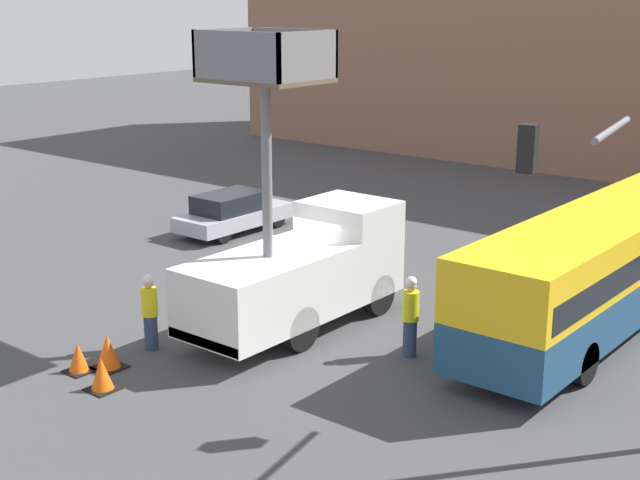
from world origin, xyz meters
TOP-DOWN VIEW (x-y plane):
  - ground_plane at (0.00, 0.00)m, footprint 120.00×120.00m
  - utility_truck at (0.80, -0.38)m, footprint 2.58×6.33m
  - city_bus at (6.63, 4.71)m, footprint 2.49×12.49m
  - traffic_light_pole at (9.05, -1.07)m, footprint 3.17×2.91m
  - road_worker_near_truck at (-1.00, -3.72)m, footprint 0.38×0.38m
  - road_worker_directing at (3.97, -0.23)m, footprint 0.38×0.38m
  - traffic_cone_near_truck at (-0.09, -5.86)m, footprint 0.62×0.62m
  - traffic_cone_mid_road at (-1.25, -5.60)m, footprint 0.59×0.59m
  - traffic_cone_far_side at (-0.90, -5.06)m, footprint 0.69×0.69m
  - parked_car_curbside at (-7.04, 5.23)m, footprint 1.79×4.43m

SIDE VIEW (x-z plane):
  - ground_plane at x=0.00m, z-range 0.00..0.00m
  - traffic_cone_mid_road at x=-1.25m, z-range -0.02..0.66m
  - traffic_cone_near_truck at x=-0.09m, z-range -0.02..0.69m
  - traffic_cone_far_side at x=-0.90m, z-range -0.02..0.77m
  - parked_car_curbside at x=-7.04m, z-range 0.01..1.43m
  - road_worker_near_truck at x=-1.00m, z-range 0.00..1.85m
  - road_worker_directing at x=3.97m, z-range 0.01..1.94m
  - utility_truck at x=0.80m, z-range -2.02..5.33m
  - city_bus at x=6.63m, z-range 0.26..3.20m
  - traffic_light_pole at x=9.05m, z-range 1.05..7.16m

